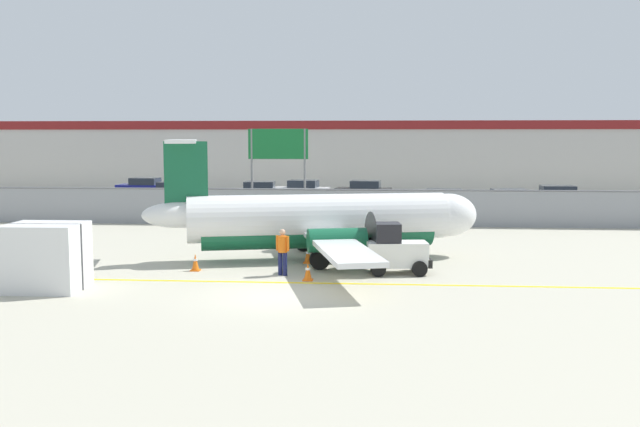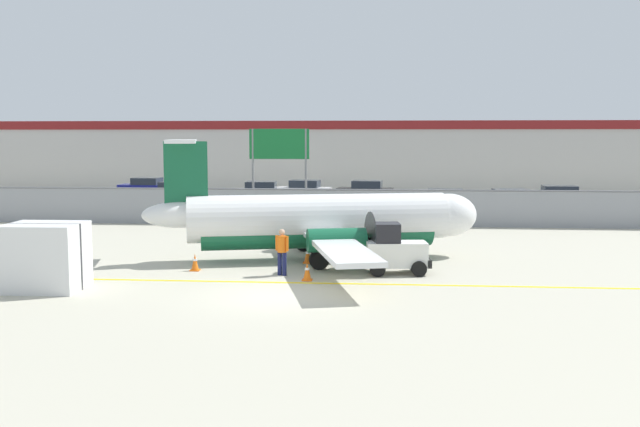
# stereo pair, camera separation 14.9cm
# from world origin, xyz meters

# --- Properties ---
(ground_plane) EXTENTS (140.00, 140.00, 0.01)m
(ground_plane) POSITION_xyz_m (0.00, 2.00, 0.00)
(ground_plane) COLOR #B2AD99
(perimeter_fence) EXTENTS (98.00, 0.10, 2.10)m
(perimeter_fence) POSITION_xyz_m (0.00, 18.00, 1.12)
(perimeter_fence) COLOR gray
(perimeter_fence) RESTS_ON ground
(parking_lot_strip) EXTENTS (98.00, 17.00, 0.12)m
(parking_lot_strip) POSITION_xyz_m (0.00, 29.50, 0.06)
(parking_lot_strip) COLOR #38383A
(parking_lot_strip) RESTS_ON ground
(background_building) EXTENTS (91.00, 8.10, 6.50)m
(background_building) POSITION_xyz_m (0.00, 47.99, 3.26)
(background_building) COLOR beige
(background_building) RESTS_ON ground
(commuter_airplane) EXTENTS (13.73, 15.92, 4.92)m
(commuter_airplane) POSITION_xyz_m (0.94, 6.79, 1.60)
(commuter_airplane) COLOR white
(commuter_airplane) RESTS_ON ground
(baggage_tug) EXTENTS (2.43, 1.58, 1.88)m
(baggage_tug) POSITION_xyz_m (3.80, 3.98, 0.86)
(baggage_tug) COLOR silver
(baggage_tug) RESTS_ON ground
(ground_crew_worker) EXTENTS (0.54, 0.45, 1.70)m
(ground_crew_worker) POSITION_xyz_m (-0.31, 3.30, 0.95)
(ground_crew_worker) COLOR #191E4C
(ground_crew_worker) RESTS_ON ground
(cargo_container) EXTENTS (2.45, 2.06, 2.20)m
(cargo_container) POSITION_xyz_m (-7.74, 0.23, 1.10)
(cargo_container) COLOR silver
(cargo_container) RESTS_ON ground
(traffic_cone_near_left) EXTENTS (0.36, 0.36, 0.64)m
(traffic_cone_near_left) POSITION_xyz_m (3.88, 8.46, 0.31)
(traffic_cone_near_left) COLOR orange
(traffic_cone_near_left) RESTS_ON ground
(traffic_cone_near_right) EXTENTS (0.36, 0.36, 0.64)m
(traffic_cone_near_right) POSITION_xyz_m (0.36, 5.88, 0.31)
(traffic_cone_near_right) COLOR orange
(traffic_cone_near_right) RESTS_ON ground
(traffic_cone_far_left) EXTENTS (0.36, 0.36, 0.64)m
(traffic_cone_far_left) POSITION_xyz_m (-3.71, 3.92, 0.31)
(traffic_cone_far_left) COLOR orange
(traffic_cone_far_left) RESTS_ON ground
(traffic_cone_far_right) EXTENTS (0.36, 0.36, 0.64)m
(traffic_cone_far_right) POSITION_xyz_m (0.70, 2.43, 0.31)
(traffic_cone_far_right) COLOR orange
(traffic_cone_far_right) RESTS_ON ground
(parked_car_0) EXTENTS (4.34, 2.30, 1.58)m
(parked_car_0) POSITION_xyz_m (-15.87, 34.53, 0.89)
(parked_car_0) COLOR navy
(parked_car_0) RESTS_ON parking_lot_strip
(parked_car_1) EXTENTS (4.38, 2.41, 1.58)m
(parked_car_1) POSITION_xyz_m (-11.74, 29.39, 0.89)
(parked_car_1) COLOR silver
(parked_car_1) RESTS_ON parking_lot_strip
(parked_car_2) EXTENTS (4.24, 2.08, 1.58)m
(parked_car_2) POSITION_xyz_m (-5.55, 30.45, 0.89)
(parked_car_2) COLOR silver
(parked_car_2) RESTS_ON parking_lot_strip
(parked_car_3) EXTENTS (4.39, 2.43, 1.58)m
(parked_car_3) POSITION_xyz_m (-2.68, 32.45, 0.89)
(parked_car_3) COLOR silver
(parked_car_3) RESTS_ON parking_lot_strip
(parked_car_4) EXTENTS (4.37, 2.37, 1.58)m
(parked_car_4) POSITION_xyz_m (2.10, 32.17, 0.89)
(parked_car_4) COLOR black
(parked_car_4) RESTS_ON parking_lot_strip
(parked_car_5) EXTENTS (4.30, 2.21, 1.58)m
(parked_car_5) POSITION_xyz_m (7.48, 23.83, 0.89)
(parked_car_5) COLOR gray
(parked_car_5) RESTS_ON parking_lot_strip
(parked_car_6) EXTENTS (4.33, 2.27, 1.58)m
(parked_car_6) POSITION_xyz_m (11.47, 24.12, 0.89)
(parked_car_6) COLOR silver
(parked_car_6) RESTS_ON parking_lot_strip
(parked_car_7) EXTENTS (4.22, 2.04, 1.58)m
(parked_car_7) POSITION_xyz_m (15.55, 27.65, 0.89)
(parked_car_7) COLOR gray
(parked_car_7) RESTS_ON parking_lot_strip
(highway_sign) EXTENTS (3.60, 0.14, 5.50)m
(highway_sign) POSITION_xyz_m (-2.81, 20.27, 4.14)
(highway_sign) COLOR slate
(highway_sign) RESTS_ON ground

